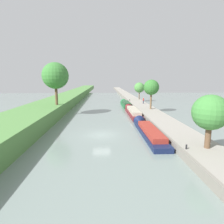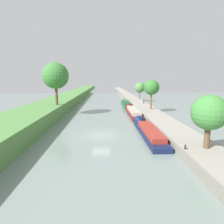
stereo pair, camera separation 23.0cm
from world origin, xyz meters
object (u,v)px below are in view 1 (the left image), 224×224
(person_walking, at_px, (143,100))
(mooring_bollard_far, at_px, (130,100))
(narrowboat_maroon, at_px, (133,112))
(narrowboat_green, at_px, (125,104))
(mooring_bollard_near, at_px, (186,147))
(narrowboat_navy, at_px, (148,130))

(person_walking, relative_size, mooring_bollard_far, 3.69)
(narrowboat_maroon, height_order, person_walking, person_walking)
(narrowboat_green, relative_size, mooring_bollard_near, 26.93)
(narrowboat_maroon, xyz_separation_m, person_walking, (4.74, 11.32, 1.19))
(narrowboat_maroon, relative_size, mooring_bollard_near, 33.11)
(narrowboat_green, distance_m, mooring_bollard_near, 36.82)
(narrowboat_maroon, xyz_separation_m, narrowboat_green, (-0.09, 13.38, -0.05))
(narrowboat_green, relative_size, mooring_bollard_far, 26.93)
(narrowboat_maroon, distance_m, mooring_bollard_far, 18.58)
(narrowboat_navy, distance_m, mooring_bollard_near, 8.70)
(mooring_bollard_near, height_order, mooring_bollard_far, same)
(narrowboat_navy, bearing_deg, mooring_bollard_far, 86.82)
(narrowboat_navy, bearing_deg, person_walking, 79.68)
(mooring_bollard_far, bearing_deg, person_walking, -67.83)
(narrowboat_navy, relative_size, narrowboat_green, 1.18)
(person_walking, distance_m, mooring_bollard_far, 7.76)
(narrowboat_maroon, height_order, narrowboat_green, narrowboat_maroon)
(narrowboat_maroon, bearing_deg, person_walking, 67.29)
(person_walking, height_order, mooring_bollard_far, person_walking)
(person_walking, bearing_deg, mooring_bollard_far, 112.17)
(narrowboat_green, bearing_deg, mooring_bollard_far, 69.50)
(person_walking, bearing_deg, narrowboat_maroon, -112.71)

